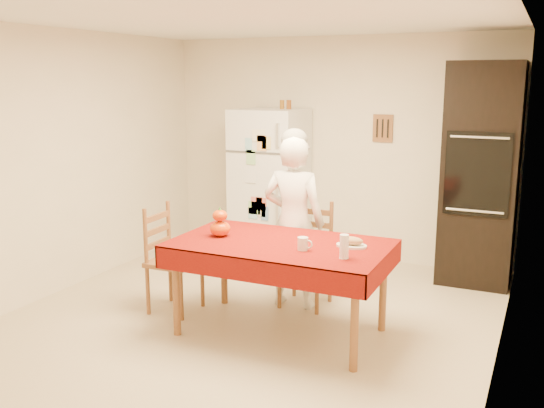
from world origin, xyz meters
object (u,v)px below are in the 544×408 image
Objects in this scene: oven_cabinet at (481,175)px; seated_woman at (294,222)px; coffee_mug at (303,244)px; wine_glass at (344,247)px; refrigerator at (270,184)px; dining_table at (281,251)px; chair_far at (308,250)px; chair_left at (168,255)px; bread_plate at (352,246)px; pumpkin_lower at (220,229)px.

oven_cabinet reaches higher than seated_woman.
coffee_mug is at bearing 114.10° from seated_woman.
wine_glass reaches higher than coffee_mug.
dining_table is at bearing -62.74° from refrigerator.
seated_woman is (-0.10, -0.11, 0.27)m from chair_far.
chair_left is 1.68m from bread_plate.
chair_far reaches higher than wine_glass.
dining_table is at bearing 151.36° from coffee_mug.
chair_left is 3.96× the size of bread_plate.
dining_table is at bearing 3.27° from pumpkin_lower.
wine_glass is 0.73× the size of bread_plate.
seated_woman reaches higher than chair_left.
pumpkin_lower is at bearing -76.52° from refrigerator.
pumpkin_lower is (-1.80, -2.03, -0.28)m from oven_cabinet.
pumpkin_lower is (-0.39, -0.64, 0.05)m from seated_woman.
refrigerator reaches higher than dining_table.
pumpkin_lower is at bearing 55.68° from seated_woman.
wine_glass is (0.64, -0.93, 0.34)m from chair_far.
seated_woman is 0.86m from bread_plate.
dining_table is at bearing -85.98° from chair_far.
bread_plate is (-0.04, 0.31, -0.08)m from wine_glass.
coffee_mug is at bearing -71.12° from chair_far.
dining_table is 10.01× the size of pumpkin_lower.
oven_cabinet reaches higher than dining_table.
chair_far is at bearing 93.82° from dining_table.
oven_cabinet is 12.50× the size of wine_glass.
dining_table is (-1.27, -2.00, -0.41)m from oven_cabinet.
seated_woman is at bearing 144.13° from bread_plate.
refrigerator is 10.01× the size of pumpkin_lower.
bread_plate is at bearing -45.64° from chair_far.
refrigerator is at bearing 120.90° from coffee_mug.
refrigerator reaches higher than chair_far.
oven_cabinet is at bearing 44.27° from chair_far.
pumpkin_lower is (-0.53, -0.03, 0.13)m from dining_table.
wine_glass is (0.59, -0.20, 0.16)m from dining_table.
wine_glass is at bearing -19.04° from dining_table.
wine_glass is at bearing -82.44° from bread_plate.
bread_plate is (0.55, 0.11, 0.08)m from dining_table.
oven_cabinet is 2.39m from coffee_mug.
bread_plate is at bearing 11.33° from dining_table.
refrigerator is 2.42m from bread_plate.
chair_far reaches higher than bread_plate.
coffee_mug is at bearing -141.83° from bread_plate.
bread_plate is (0.70, -0.50, -0.01)m from seated_woman.
coffee_mug is at bearing -59.10° from refrigerator.
bread_plate is at bearing 97.56° from wine_glass.
chair_left is 1.15m from seated_woman.
coffee_mug is at bearing -99.13° from chair_left.
chair_left reaches higher than bread_plate.
chair_left is at bearing -178.03° from bread_plate.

